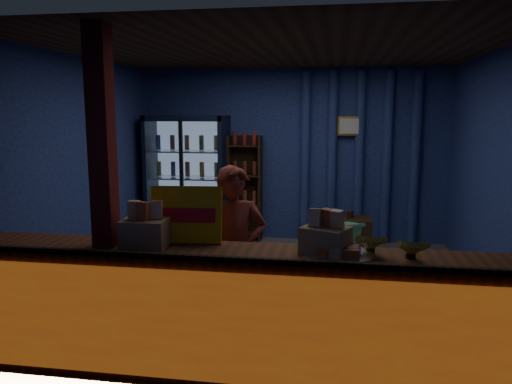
% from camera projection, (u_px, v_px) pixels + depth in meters
% --- Properties ---
extents(ground, '(4.60, 4.60, 0.00)m').
position_uv_depth(ground, '(274.00, 286.00, 5.65)').
color(ground, '#515154').
rests_on(ground, ground).
extents(room_walls, '(4.60, 4.60, 4.60)m').
position_uv_depth(room_walls, '(274.00, 148.00, 5.40)').
color(room_walls, navy).
rests_on(room_walls, ground).
extents(counter, '(4.40, 0.57, 0.99)m').
position_uv_depth(counter, '(242.00, 313.00, 3.72)').
color(counter, brown).
rests_on(counter, ground).
extents(support_post, '(0.16, 0.16, 2.60)m').
position_uv_depth(support_post, '(105.00, 200.00, 3.76)').
color(support_post, maroon).
rests_on(support_post, ground).
extents(beverage_cooler, '(1.20, 0.62, 1.90)m').
position_uv_depth(beverage_cooler, '(189.00, 179.00, 7.62)').
color(beverage_cooler, black).
rests_on(beverage_cooler, ground).
extents(bottle_shelf, '(0.50, 0.28, 1.60)m').
position_uv_depth(bottle_shelf, '(245.00, 188.00, 7.64)').
color(bottle_shelf, '#381F12').
rests_on(bottle_shelf, ground).
extents(curtain_folds, '(1.74, 0.14, 2.50)m').
position_uv_depth(curtain_folds, '(359.00, 157.00, 7.37)').
color(curtain_folds, navy).
rests_on(curtain_folds, room_walls).
extents(framed_picture, '(0.36, 0.04, 0.28)m').
position_uv_depth(framed_picture, '(350.00, 126.00, 7.28)').
color(framed_picture, gold).
rests_on(framed_picture, room_walls).
extents(shopkeeper, '(0.64, 0.52, 1.51)m').
position_uv_depth(shopkeeper, '(235.00, 253.00, 4.29)').
color(shopkeeper, maroon).
rests_on(shopkeeper, ground).
extents(green_chair, '(0.76, 0.77, 0.53)m').
position_uv_depth(green_chair, '(341.00, 237.00, 6.79)').
color(green_chair, '#54A86F').
rests_on(green_chair, ground).
extents(side_table, '(0.59, 0.43, 0.64)m').
position_uv_depth(side_table, '(349.00, 237.00, 6.81)').
color(side_table, '#381F12').
rests_on(side_table, ground).
extents(yellow_sign, '(0.56, 0.16, 0.44)m').
position_uv_depth(yellow_sign, '(186.00, 215.00, 3.87)').
color(yellow_sign, '#E2A50B').
rests_on(yellow_sign, counter).
extents(snack_box_left, '(0.35, 0.29, 0.35)m').
position_uv_depth(snack_box_left, '(145.00, 231.00, 3.75)').
color(snack_box_left, '#AA8252').
rests_on(snack_box_left, counter).
extents(snack_box_centre, '(0.39, 0.36, 0.33)m').
position_uv_depth(snack_box_centre, '(326.00, 239.00, 3.55)').
color(snack_box_centre, '#AA8252').
rests_on(snack_box_centre, counter).
extents(pastry_tray, '(0.51, 0.51, 0.08)m').
position_uv_depth(pastry_tray, '(338.00, 253.00, 3.52)').
color(pastry_tray, silver).
rests_on(pastry_tray, counter).
extents(banana_bunches, '(0.51, 0.30, 0.17)m').
position_uv_depth(banana_bunches, '(391.00, 245.00, 3.50)').
color(banana_bunches, gold).
rests_on(banana_bunches, counter).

